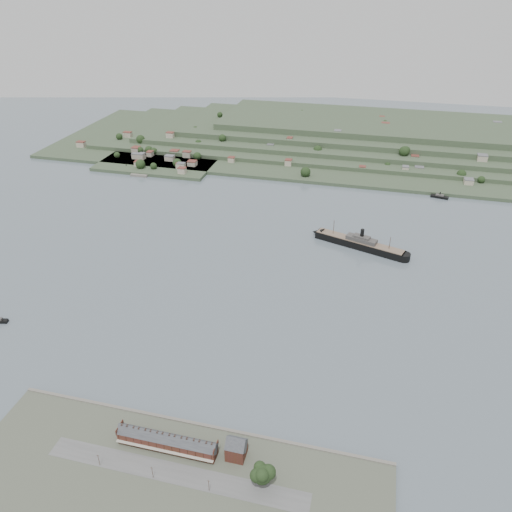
% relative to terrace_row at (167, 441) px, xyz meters
% --- Properties ---
extents(ground, '(1400.00, 1400.00, 0.00)m').
position_rel_terrace_row_xyz_m(ground, '(10.00, 168.02, -6.84)').
color(ground, slate).
rests_on(ground, ground).
extents(near_shore, '(220.00, 80.00, 2.60)m').
position_rel_terrace_row_xyz_m(near_shore, '(10.00, -18.73, -5.83)').
color(near_shore, '#4C5142').
rests_on(near_shore, ground).
extents(terrace_row, '(55.60, 9.80, 11.07)m').
position_rel_terrace_row_xyz_m(terrace_row, '(0.00, 0.00, 0.00)').
color(terrace_row, '#4B271B').
rests_on(terrace_row, ground).
extents(gabled_building, '(10.40, 10.18, 14.09)m').
position_rel_terrace_row_xyz_m(gabled_building, '(37.50, 4.02, 1.34)').
color(gabled_building, '#4B271B').
rests_on(gabled_building, ground).
extents(far_peninsula, '(760.00, 309.00, 30.00)m').
position_rel_terrace_row_xyz_m(far_peninsula, '(37.91, 561.12, 5.04)').
color(far_peninsula, '#33462F').
rests_on(far_peninsula, ground).
extents(steamship, '(93.93, 40.28, 23.27)m').
position_rel_terrace_row_xyz_m(steamship, '(82.02, 254.59, -2.54)').
color(steamship, black).
rests_on(steamship, ground).
extents(ferry_west, '(15.47, 4.64, 5.76)m').
position_rel_terrace_row_xyz_m(ferry_west, '(-223.12, 393.02, -5.45)').
color(ferry_west, black).
rests_on(ferry_west, ground).
extents(ferry_east, '(20.11, 9.27, 7.28)m').
position_rel_terrace_row_xyz_m(ferry_east, '(164.86, 393.02, -5.09)').
color(ferry_east, black).
rests_on(ferry_east, ground).
extents(fig_tree, '(12.52, 10.84, 13.97)m').
position_rel_terrace_row_xyz_m(fig_tree, '(54.94, -9.53, 3.69)').
color(fig_tree, '#452F20').
rests_on(fig_tree, ground).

